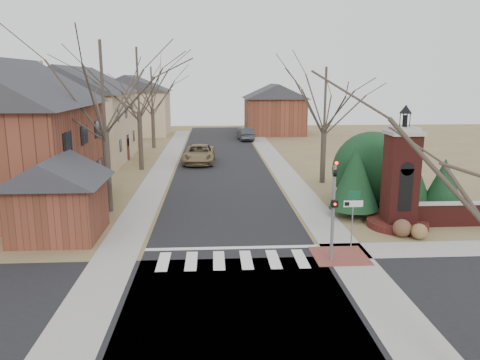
{
  "coord_description": "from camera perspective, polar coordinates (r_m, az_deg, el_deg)",
  "views": [
    {
      "loc": [
        -0.81,
        -18.37,
        7.79
      ],
      "look_at": [
        0.63,
        6.0,
        2.45
      ],
      "focal_mm": 35.0,
      "sensor_mm": 36.0,
      "label": 1
    }
  ],
  "objects": [
    {
      "name": "sidewalk_right_main",
      "position": [
        41.54,
        5.0,
        1.49
      ],
      "size": [
        2.0,
        60.0,
        0.02
      ],
      "primitive_type": "cube",
      "color": "gray",
      "rests_on": "ground"
    },
    {
      "name": "distant_car",
      "position": [
        60.03,
        0.66,
        5.64
      ],
      "size": [
        2.09,
        4.96,
        1.59
      ],
      "primitive_type": "imported",
      "rotation": [
        0.0,
        0.0,
        3.23
      ],
      "color": "#34373C",
      "rests_on": "ground"
    },
    {
      "name": "sidewalk_left",
      "position": [
        41.34,
        -9.42,
        1.31
      ],
      "size": [
        2.0,
        60.0,
        0.02
      ],
      "primitive_type": "cube",
      "color": "gray",
      "rests_on": "ground"
    },
    {
      "name": "bare_tree_1",
      "position": [
        40.84,
        -12.39,
        12.39
      ],
      "size": [
        8.4,
        8.4,
        11.64
      ],
      "color": "#473D33",
      "rests_on": "ground"
    },
    {
      "name": "cross_street",
      "position": [
        17.24,
        -0.33,
        -14.5
      ],
      "size": [
        120.0,
        8.0,
        0.01
      ],
      "primitive_type": "cube",
      "color": "black",
      "rests_on": "ground"
    },
    {
      "name": "house_stucco_left",
      "position": [
        47.21,
        -19.16,
        7.77
      ],
      "size": [
        9.8,
        12.8,
        9.28
      ],
      "color": "#CFB18A",
      "rests_on": "ground"
    },
    {
      "name": "evergreen_mass",
      "position": [
        30.03,
        15.75,
        1.52
      ],
      "size": [
        4.8,
        4.8,
        4.8
      ],
      "primitive_type": "sphere",
      "color": "black",
      "rests_on": "ground"
    },
    {
      "name": "curb_apron",
      "position": [
        21.61,
        12.06,
        -9.05
      ],
      "size": [
        2.4,
        2.4,
        0.02
      ],
      "primitive_type": "cube",
      "color": "brown",
      "rests_on": "ground"
    },
    {
      "name": "brick_garden_wall",
      "position": [
        28.31,
        27.18,
        -3.65
      ],
      "size": [
        7.5,
        0.5,
        1.3
      ],
      "color": "#501B17",
      "rests_on": "ground"
    },
    {
      "name": "stop_bar",
      "position": [
        22.09,
        -1.07,
        -8.29
      ],
      "size": [
        8.0,
        0.35,
        0.02
      ],
      "primitive_type": "cube",
      "color": "silver",
      "rests_on": "ground"
    },
    {
      "name": "house_brick_left",
      "position": [
        31.03,
        -26.63,
        5.24
      ],
      "size": [
        9.8,
        11.8,
        9.42
      ],
      "color": "brown",
      "rests_on": "ground"
    },
    {
      "name": "bare_tree_0",
      "position": [
        28.06,
        -16.48,
        11.65
      ],
      "size": [
        8.05,
        8.05,
        11.15
      ],
      "color": "#473D33",
      "rests_on": "ground"
    },
    {
      "name": "house_distant_right",
      "position": [
        67.07,
        4.21,
        8.75
      ],
      "size": [
        8.8,
        8.8,
        7.3
      ],
      "color": "brown",
      "rests_on": "ground"
    },
    {
      "name": "garage_left",
      "position": [
        24.75,
        -21.43,
        -1.5
      ],
      "size": [
        4.8,
        4.8,
        4.29
      ],
      "color": "brown",
      "rests_on": "ground"
    },
    {
      "name": "dry_shrub_left",
      "position": [
        24.83,
        19.15,
        -5.56
      ],
      "size": [
        0.9,
        0.9,
        0.9
      ],
      "primitive_type": "sphere",
      "color": "brown",
      "rests_on": "ground"
    },
    {
      "name": "brick_gate_monument",
      "position": [
        25.95,
        18.92,
        -0.86
      ],
      "size": [
        3.2,
        3.2,
        6.47
      ],
      "color": "#501B17",
      "rests_on": "ground"
    },
    {
      "name": "evergreen_mid",
      "position": [
        29.34,
        19.36,
        1.43
      ],
      "size": [
        3.4,
        3.4,
        4.7
      ],
      "color": "#473D33",
      "rests_on": "ground"
    },
    {
      "name": "crosswalk_zone",
      "position": [
        20.7,
        -0.9,
        -9.75
      ],
      "size": [
        8.0,
        2.2,
        0.02
      ],
      "primitive_type": "cube",
      "color": "silver",
      "rests_on": "ground"
    },
    {
      "name": "bare_tree_3",
      "position": [
        35.37,
        10.38,
        10.35
      ],
      "size": [
        7.0,
        7.0,
        9.7
      ],
      "color": "#473D33",
      "rests_on": "ground"
    },
    {
      "name": "dry_shrub_right",
      "position": [
        24.77,
        21.01,
        -5.89
      ],
      "size": [
        0.79,
        0.79,
        0.79
      ],
      "primitive_type": "sphere",
      "color": "brown",
      "rests_on": "ground"
    },
    {
      "name": "main_street",
      "position": [
        41.12,
        -2.19,
        1.4
      ],
      "size": [
        8.0,
        70.0,
        0.01
      ],
      "primitive_type": "cube",
      "color": "black",
      "rests_on": "ground"
    },
    {
      "name": "house_distant_left",
      "position": [
        67.39,
        -13.11,
        9.0
      ],
      "size": [
        10.8,
        8.8,
        8.53
      ],
      "color": "#CFB18A",
      "rests_on": "ground"
    },
    {
      "name": "evergreen_near",
      "position": [
        27.16,
        13.85,
        0.3
      ],
      "size": [
        2.8,
        2.8,
        4.1
      ],
      "color": "#473D33",
      "rests_on": "ground"
    },
    {
      "name": "evergreen_far",
      "position": [
        29.42,
        23.6,
        -0.27
      ],
      "size": [
        2.4,
        2.4,
        3.3
      ],
      "color": "#473D33",
      "rests_on": "ground"
    },
    {
      "name": "pickup_truck",
      "position": [
        43.82,
        -4.99,
        3.16
      ],
      "size": [
        3.03,
        6.19,
        1.69
      ],
      "primitive_type": "imported",
      "rotation": [
        0.0,
        0.0,
        -0.04
      ],
      "color": "olive",
      "rests_on": "ground"
    },
    {
      "name": "sign_post",
      "position": [
        22.12,
        13.6,
        -3.33
      ],
      "size": [
        0.9,
        0.07,
        2.75
      ],
      "color": "slate",
      "rests_on": "ground"
    },
    {
      "name": "traffic_signal_pole",
      "position": [
        20.29,
        11.34,
        -2.77
      ],
      "size": [
        0.28,
        0.41,
        4.5
      ],
      "color": "slate",
      "rests_on": "ground"
    },
    {
      "name": "ground",
      "position": [
        19.96,
        -0.8,
        -10.63
      ],
      "size": [
        120.0,
        120.0,
        0.0
      ],
      "primitive_type": "plane",
      "color": "brown",
      "rests_on": "ground"
    },
    {
      "name": "bare_tree_2",
      "position": [
        53.79,
        -10.74,
        11.3
      ],
      "size": [
        7.35,
        7.35,
        10.19
      ],
      "color": "#473D33",
      "rests_on": "ground"
    }
  ]
}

